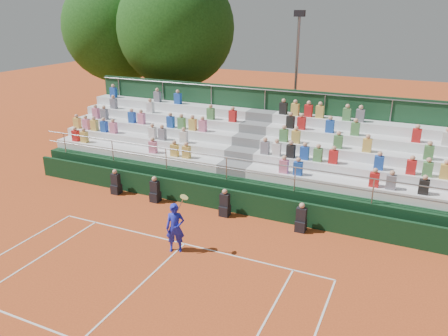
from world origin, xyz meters
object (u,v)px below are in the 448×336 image
at_px(tennis_player, 175,228).
at_px(floodlight_mast, 296,72).
at_px(tree_west, 117,28).
at_px(tree_east, 176,28).

relative_size(tennis_player, floodlight_mast, 0.28).
height_order(tennis_player, tree_west, tree_west).
relative_size(tree_west, floodlight_mast, 1.30).
bearing_deg(tree_west, floodlight_mast, -2.07).
bearing_deg(tree_west, tree_east, -9.00).
bearing_deg(floodlight_mast, tennis_player, -91.87).
relative_size(tree_east, floodlight_mast, 1.32).
bearing_deg(tennis_player, tree_east, 119.48).
distance_m(tree_east, floodlight_mast, 8.02).
bearing_deg(tree_east, tennis_player, -60.52).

